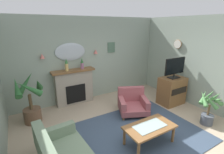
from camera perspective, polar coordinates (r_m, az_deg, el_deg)
floor at (r=4.12m, az=9.71°, el=-21.14°), size 6.26×6.49×0.10m
wall_back at (r=5.74m, az=-7.76°, el=6.19°), size 6.26×0.10×2.79m
wall_right at (r=5.52m, az=32.43°, el=3.15°), size 0.10×6.49×2.79m
patterned_rug at (r=4.21m, az=7.91°, el=-19.16°), size 3.20×2.40×0.01m
fireplace at (r=5.54m, az=-12.94°, el=-3.42°), size 1.36×0.36×1.16m
mantel_vase_left at (r=5.24m, az=-15.51°, el=4.14°), size 0.10×0.10×0.39m
mantel_vase_right at (r=5.39m, az=-10.36°, el=4.64°), size 0.10×0.10×0.35m
wall_mirror at (r=5.39m, az=-14.24°, el=8.46°), size 0.96×0.06×0.56m
wall_sconce_left at (r=5.17m, az=-23.12°, el=6.68°), size 0.14×0.14×0.14m
wall_sconce_right at (r=5.64m, az=-5.69°, el=8.79°), size 0.14×0.14×0.14m
wall_clock at (r=6.06m, az=21.85°, el=10.53°), size 0.04×0.31×0.31m
framed_picture at (r=5.98m, az=-0.23°, el=10.24°), size 0.28×0.03×0.36m
coffee_table at (r=3.80m, az=12.92°, el=-17.00°), size 1.10×0.60×0.45m
armchair_near_fireplace at (r=4.99m, az=7.10°, el=-8.81°), size 1.07×1.08×0.71m
tv_cabinet at (r=5.77m, az=20.01°, el=-4.48°), size 0.80×0.57×0.90m
tv_flatscreen at (r=5.53m, az=21.02°, el=3.13°), size 0.84×0.24×0.65m
potted_plant_corner_palm at (r=4.99m, az=30.71°, el=-8.95°), size 0.62×0.61×0.93m
potted_plant_tall_palm at (r=4.83m, az=-26.49°, el=-7.70°), size 0.73×0.71×1.36m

